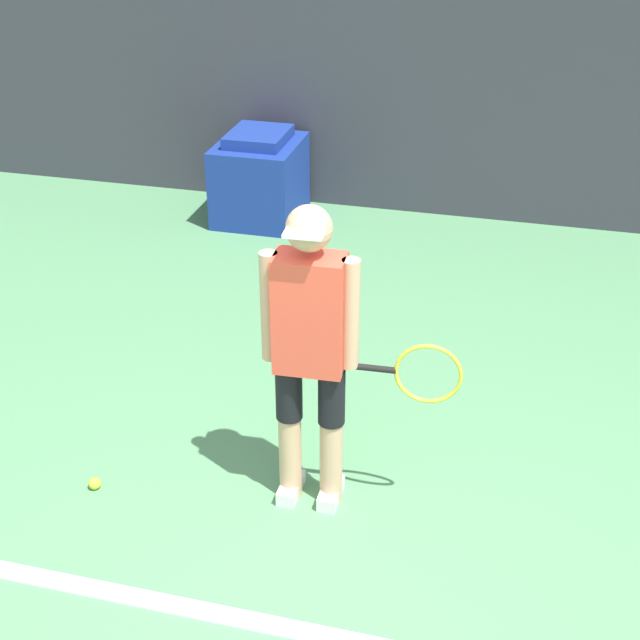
% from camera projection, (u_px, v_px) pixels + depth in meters
% --- Properties ---
extents(back_wall, '(24.00, 0.10, 2.53)m').
position_uv_depth(back_wall, '(464.00, 77.00, 7.62)').
color(back_wall, '#383842').
rests_on(back_wall, ground_plane).
extents(court_baseline, '(21.60, 0.10, 0.01)m').
position_uv_depth(court_baseline, '(317.00, 635.00, 3.99)').
color(court_baseline, white).
rests_on(court_baseline, ground_plane).
extents(tennis_player, '(0.99, 0.29, 1.68)m').
position_uv_depth(tennis_player, '(313.00, 348.00, 4.35)').
color(tennis_player, tan).
rests_on(tennis_player, ground_plane).
extents(tennis_ball, '(0.07, 0.07, 0.07)m').
position_uv_depth(tennis_ball, '(95.00, 483.00, 4.85)').
color(tennis_ball, '#D1E533').
rests_on(tennis_ball, ground_plane).
extents(covered_chair, '(0.71, 0.83, 0.81)m').
position_uv_depth(covered_chair, '(260.00, 178.00, 7.99)').
color(covered_chair, navy).
rests_on(covered_chair, ground_plane).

